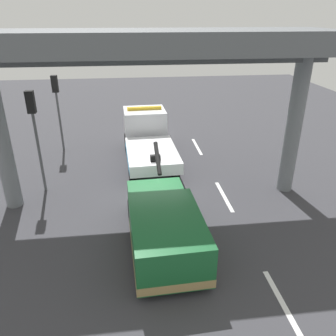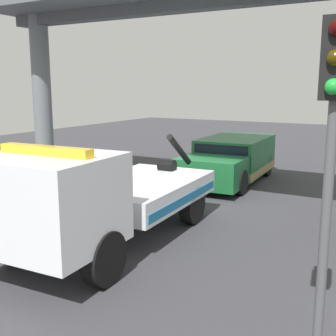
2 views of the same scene
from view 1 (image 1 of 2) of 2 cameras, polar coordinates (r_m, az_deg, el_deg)
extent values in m
cube|color=#38383D|center=(14.31, -2.04, -5.71)|extent=(60.00, 40.00, 0.10)
cube|color=silver|center=(10.36, 19.08, -21.17)|extent=(2.60, 0.16, 0.01)
cube|color=silver|center=(14.79, 9.55, -4.76)|extent=(2.60, 0.16, 0.01)
cube|color=silver|center=(20.05, 4.96, 3.67)|extent=(2.60, 0.16, 0.01)
cube|color=white|center=(16.43, -2.78, 2.29)|extent=(3.94, 2.56, 0.55)
cube|color=white|center=(19.36, -3.99, 7.54)|extent=(2.15, 2.39, 1.65)
cube|color=black|center=(19.84, -4.20, 9.06)|extent=(0.16, 2.21, 0.66)
cube|color=#196B9E|center=(16.39, -6.96, 1.75)|extent=(3.65, 0.18, 0.20)
cylinder|color=black|center=(14.14, -1.79, 1.67)|extent=(1.42, 0.24, 1.07)
cylinder|color=black|center=(15.01, -2.18, 1.68)|extent=(0.38, 0.47, 0.36)
cube|color=yellow|center=(19.11, -4.07, 10.13)|extent=(0.32, 1.93, 0.16)
cylinder|color=black|center=(19.42, -6.91, 4.44)|extent=(1.01, 0.36, 1.00)
cylinder|color=black|center=(19.60, -0.81, 4.81)|extent=(1.01, 0.36, 1.00)
cylinder|color=black|center=(15.83, -6.16, -0.43)|extent=(1.01, 0.36, 1.00)
cylinder|color=black|center=(16.05, 1.27, 0.09)|extent=(1.01, 0.36, 1.00)
cube|color=#195B2D|center=(10.67, -0.18, -11.51)|extent=(3.55, 2.35, 1.35)
cube|color=#195B2D|center=(12.92, -2.01, -5.46)|extent=(1.82, 2.18, 0.95)
cube|color=black|center=(11.95, -1.52, -5.43)|extent=(0.14, 1.94, 0.59)
cube|color=#9E8451|center=(10.97, -0.17, -13.59)|extent=(3.57, 2.36, 0.28)
cylinder|color=black|center=(12.88, -6.18, -7.22)|extent=(0.85, 0.32, 0.84)
cylinder|color=black|center=(13.08, 2.29, -6.53)|extent=(0.85, 0.32, 0.84)
cylinder|color=black|center=(10.16, -4.88, -17.34)|extent=(0.85, 0.32, 0.84)
cylinder|color=black|center=(10.42, 6.13, -16.16)|extent=(0.85, 0.32, 0.84)
cylinder|color=slate|center=(14.22, -26.66, 4.66)|extent=(0.65, 0.65, 5.90)
cylinder|color=slate|center=(14.99, 20.69, 6.67)|extent=(0.65, 0.65, 5.90)
cube|color=#5B5F63|center=(12.71, -2.65, 20.68)|extent=(3.60, 13.70, 0.81)
cube|color=#4A4E52|center=(12.77, -2.59, 18.07)|extent=(0.50, 13.30, 0.36)
cylinder|color=#515456|center=(15.32, -21.07, 2.32)|extent=(0.12, 0.12, 3.56)
cube|color=black|center=(14.68, -22.41, 10.37)|extent=(0.28, 0.32, 0.90)
sphere|color=#360605|center=(14.77, -22.45, 11.65)|extent=(0.18, 0.18, 0.18)
sphere|color=#3A2D06|center=(14.83, -22.26, 10.53)|extent=(0.18, 0.18, 0.18)
sphere|color=green|center=(14.90, -22.08, 9.42)|extent=(0.18, 0.18, 0.18)
cylinder|color=#515456|center=(19.97, -17.94, 7.51)|extent=(0.12, 0.12, 3.33)
cube|color=black|center=(19.49, -18.77, 13.44)|extent=(0.28, 0.32, 0.90)
sphere|color=#360605|center=(19.59, -18.81, 14.39)|extent=(0.18, 0.18, 0.18)
sphere|color=#3A2D06|center=(19.64, -18.68, 13.53)|extent=(0.18, 0.18, 0.18)
sphere|color=green|center=(19.70, -18.56, 12.68)|extent=(0.18, 0.18, 0.18)
camera|label=2|loc=(24.57, -18.20, 14.97)|focal=45.50mm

